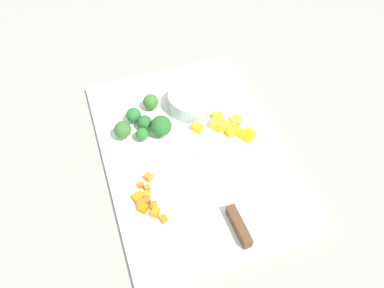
{
  "coord_description": "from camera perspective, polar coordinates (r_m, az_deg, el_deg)",
  "views": [
    {
      "loc": [
        0.44,
        -0.15,
        0.6
      ],
      "look_at": [
        0.0,
        0.0,
        0.02
      ],
      "focal_mm": 35.28,
      "sensor_mm": 36.0,
      "label": 1
    }
  ],
  "objects": [
    {
      "name": "prep_bowl",
      "position": [
        0.81,
        -0.11,
        6.5
      ],
      "size": [
        0.1,
        0.1,
        0.04
      ],
      "primitive_type": "cylinder",
      "color": "#B3C1C4",
      "rests_on": "cutting_board"
    },
    {
      "name": "pepper_dice_5",
      "position": [
        0.77,
        7.14,
        1.81
      ],
      "size": [
        0.02,
        0.02,
        0.01
      ],
      "primitive_type": "cube",
      "rotation": [
        0.0,
        0.0,
        1.81
      ],
      "color": "yellow",
      "rests_on": "cutting_board"
    },
    {
      "name": "broccoli_floret_0",
      "position": [
        0.79,
        -8.81,
        4.32
      ],
      "size": [
        0.03,
        0.03,
        0.03
      ],
      "color": "#89B568",
      "rests_on": "cutting_board"
    },
    {
      "name": "ground_plane",
      "position": [
        0.76,
        0.0,
        -1.04
      ],
      "size": [
        4.0,
        4.0,
        0.0
      ],
      "primitive_type": "plane",
      "color": "gray"
    },
    {
      "name": "broccoli_floret_1",
      "position": [
        0.81,
        -6.25,
        6.32
      ],
      "size": [
        0.03,
        0.03,
        0.04
      ],
      "color": "#92B261",
      "rests_on": "cutting_board"
    },
    {
      "name": "carrot_dice_7",
      "position": [
        0.67,
        -5.74,
        -9.24
      ],
      "size": [
        0.02,
        0.01,
        0.01
      ],
      "primitive_type": "cube",
      "rotation": [
        0.0,
        0.0,
        2.91
      ],
      "color": "orange",
      "rests_on": "cutting_board"
    },
    {
      "name": "carrot_dice_6",
      "position": [
        0.66,
        -5.56,
        -10.25
      ],
      "size": [
        0.02,
        0.02,
        0.01
      ],
      "primitive_type": "cube",
      "rotation": [
        0.0,
        0.0,
        0.89
      ],
      "color": "orange",
      "rests_on": "cutting_board"
    },
    {
      "name": "carrot_dice_1",
      "position": [
        0.68,
        -8.1,
        -7.95
      ],
      "size": [
        0.02,
        0.02,
        0.01
      ],
      "primitive_type": "cube",
      "rotation": [
        0.0,
        0.0,
        0.41
      ],
      "color": "orange",
      "rests_on": "cutting_board"
    },
    {
      "name": "pepper_dice_1",
      "position": [
        0.77,
        6.03,
        2.13
      ],
      "size": [
        0.02,
        0.03,
        0.02
      ],
      "primitive_type": "cube",
      "rotation": [
        0.0,
        0.0,
        1.71
      ],
      "color": "yellow",
      "rests_on": "cutting_board"
    },
    {
      "name": "pepper_dice_6",
      "position": [
        0.78,
        3.68,
        3.07
      ],
      "size": [
        0.03,
        0.03,
        0.02
      ],
      "primitive_type": "cube",
      "rotation": [
        0.0,
        0.0,
        2.39
      ],
      "color": "yellow",
      "rests_on": "cutting_board"
    },
    {
      "name": "pepper_dice_4",
      "position": [
        0.79,
        3.96,
        4.12
      ],
      "size": [
        0.02,
        0.02,
        0.02
      ],
      "primitive_type": "cube",
      "rotation": [
        0.0,
        0.0,
        1.6
      ],
      "color": "yellow",
      "rests_on": "cutting_board"
    },
    {
      "name": "broccoli_floret_3",
      "position": [
        0.76,
        -10.43,
        2.11
      ],
      "size": [
        0.03,
        0.03,
        0.04
      ],
      "color": "#98BD54",
      "rests_on": "cutting_board"
    },
    {
      "name": "carrot_dice_3",
      "position": [
        0.67,
        -7.37,
        -9.67
      ],
      "size": [
        0.02,
        0.02,
        0.01
      ],
      "primitive_type": "cube",
      "rotation": [
        0.0,
        0.0,
        0.8
      ],
      "color": "orange",
      "rests_on": "cutting_board"
    },
    {
      "name": "carrot_dice_9",
      "position": [
        0.68,
        -6.9,
        -8.53
      ],
      "size": [
        0.01,
        0.01,
        0.01
      ],
      "primitive_type": "cube",
      "rotation": [
        0.0,
        0.0,
        1.78
      ],
      "color": "orange",
      "rests_on": "cutting_board"
    },
    {
      "name": "broccoli_floret_4",
      "position": [
        0.77,
        -7.16,
        3.23
      ],
      "size": [
        0.03,
        0.03,
        0.03
      ],
      "color": "#93BA5C",
      "rests_on": "cutting_board"
    },
    {
      "name": "carrot_dice_2",
      "position": [
        0.7,
        -6.59,
        -4.99
      ],
      "size": [
        0.02,
        0.02,
        0.01
      ],
      "primitive_type": "cube",
      "rotation": [
        0.0,
        0.0,
        0.59
      ],
      "color": "orange",
      "rests_on": "cutting_board"
    },
    {
      "name": "carrot_dice_0",
      "position": [
        0.68,
        -7.77,
        -8.96
      ],
      "size": [
        0.02,
        0.01,
        0.01
      ],
      "primitive_type": "cube",
      "rotation": [
        0.0,
        0.0,
        1.6
      ],
      "color": "orange",
      "rests_on": "cutting_board"
    },
    {
      "name": "carrot_dice_5",
      "position": [
        0.69,
        -6.76,
        -6.58
      ],
      "size": [
        0.01,
        0.01,
        0.01
      ],
      "primitive_type": "cube",
      "rotation": [
        0.0,
        0.0,
        1.62
      ],
      "color": "orange",
      "rests_on": "cutting_board"
    },
    {
      "name": "pepper_dice_7",
      "position": [
        0.77,
        4.85,
        2.67
      ],
      "size": [
        0.03,
        0.03,
        0.02
      ],
      "primitive_type": "cube",
      "rotation": [
        0.0,
        0.0,
        2.74
      ],
      "color": "yellow",
      "rests_on": "cutting_board"
    },
    {
      "name": "cutting_board",
      "position": [
        0.75,
        0.0,
        -0.76
      ],
      "size": [
        0.48,
        0.35,
        0.01
      ],
      "primitive_type": "cube",
      "color": "white",
      "rests_on": "ground_plane"
    },
    {
      "name": "chef_knife",
      "position": [
        0.67,
        5.41,
        -9.09
      ],
      "size": [
        0.29,
        0.03,
        0.02
      ],
      "rotation": [
        0.0,
        0.0,
        3.17
      ],
      "color": "silver",
      "rests_on": "cutting_board"
    },
    {
      "name": "pepper_dice_2",
      "position": [
        0.79,
        6.69,
        3.42
      ],
      "size": [
        0.03,
        0.03,
        0.02
      ],
      "primitive_type": "cube",
      "rotation": [
        0.0,
        0.0,
        0.92
      ],
      "color": "yellow",
      "rests_on": "cutting_board"
    },
    {
      "name": "broccoli_floret_2",
      "position": [
        0.75,
        -4.67,
        2.71
      ],
      "size": [
        0.04,
        0.04,
        0.05
      ],
      "color": "#8AAF64",
      "rests_on": "cutting_board"
    },
    {
      "name": "pepper_dice_3",
      "position": [
        0.77,
        8.45,
        1.38
      ],
      "size": [
        0.03,
        0.03,
        0.02
      ],
      "primitive_type": "cube",
      "rotation": [
        0.0,
        0.0,
        0.45
      ],
      "color": "yellow",
      "rests_on": "cutting_board"
    },
    {
      "name": "carrot_dice_10",
      "position": [
        0.66,
        -4.3,
        -11.21
      ],
      "size": [
        0.01,
        0.01,
        0.01
      ],
      "primitive_type": "cube",
      "rotation": [
        0.0,
        0.0,
        1.82
      ],
      "color": "orange",
      "rests_on": "cutting_board"
    },
    {
      "name": "carrot_dice_8",
      "position": [
        0.69,
        -6.75,
        -7.61
      ],
      "size": [
        0.01,
        0.01,
        0.01
      ],
      "primitive_type": "cube",
      "rotation": [
        0.0,
        0.0,
        1.27
      ],
      "color": "orange",
      "rests_on": "cutting_board"
    },
    {
      "name": "pepper_dice_0",
      "position": [
        0.77,
        0.8,
        2.43
      ],
      "size": [
        0.03,
        0.03,
        0.02
      ],
      "primitive_type": "cube",
      "rotation": [
        0.0,
        0.0,
        2.26
      ],
      "color": "yellow",
      "rests_on": "cutting_board"
    },
    {
      "name": "broccoli_floret_5",
      "position": [
        0.75,
        -7.52,
        1.48
      ],
      "size": [
        0.03,
        0.03,
        0.03
      ],
      "color": "#8CB964",
      "rests_on": "cutting_board"
    },
    {
      "name": "carrot_dice_4",
      "position": [
        0.7,
        -7.68,
        -6.18
      ],
      "size": [
        0.01,
        0.01,
        0.01
      ],
      "primitive_type": "cube",
      "rotation": [
        0.0,
        0.0,
        1.47
      ],
      "color": "orange",
      "rests_on": "cutting_board"
    }
  ]
}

